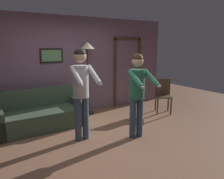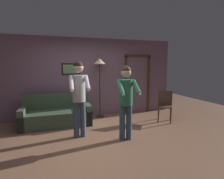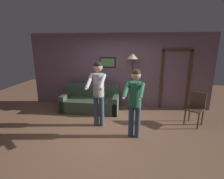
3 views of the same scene
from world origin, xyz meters
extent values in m
plane|color=#906449|center=(0.00, 0.00, 0.00)|extent=(12.00, 12.00, 0.00)
cube|color=slate|center=(0.00, 2.01, 1.30)|extent=(6.40, 0.06, 2.60)
cube|color=black|center=(-0.37, 1.96, 1.60)|extent=(0.57, 0.02, 0.36)
cube|color=#60945F|center=(-0.37, 1.95, 1.60)|extent=(0.49, 0.01, 0.28)
cube|color=#4C331E|center=(1.51, 1.96, 1.02)|extent=(0.08, 0.04, 2.04)
cube|color=#4C331E|center=(2.41, 1.96, 1.02)|extent=(0.08, 0.04, 2.04)
cube|color=#4C331E|center=(1.96, 1.96, 2.04)|extent=(0.98, 0.04, 0.08)
cube|color=#3F533D|center=(-0.86, 1.32, 0.21)|extent=(1.91, 0.88, 0.42)
cube|color=#3F533D|center=(-0.86, 1.68, 0.65)|extent=(1.90, 0.17, 0.45)
cube|color=#425942|center=(0.01, 1.34, 0.29)|extent=(0.17, 0.85, 0.58)
cylinder|color=#332D28|center=(0.51, 1.74, 0.01)|extent=(0.28, 0.28, 0.02)
cylinder|color=#332D28|center=(0.51, 1.74, 0.89)|extent=(0.04, 0.04, 1.73)
cone|color=#F9EAB7|center=(0.51, 1.74, 1.85)|extent=(0.38, 0.38, 0.18)
cylinder|color=#3E5069|center=(-0.41, 0.30, 0.43)|extent=(0.13, 0.13, 0.87)
cylinder|color=#3E5069|center=(-0.25, 0.29, 0.43)|extent=(0.13, 0.13, 0.87)
cylinder|color=#B2B2B7|center=(-0.33, 0.29, 1.17)|extent=(0.30, 0.30, 0.61)
sphere|color=tan|center=(-0.33, 0.29, 1.65)|extent=(0.24, 0.24, 0.24)
sphere|color=black|center=(-0.33, 0.29, 1.69)|extent=(0.23, 0.23, 0.23)
cylinder|color=#B2B2B7|center=(-0.51, 0.06, 1.32)|extent=(0.12, 0.52, 0.34)
cube|color=white|center=(-0.53, -0.18, 1.19)|extent=(0.05, 0.15, 0.04)
cylinder|color=#B2B2B7|center=(-0.17, 0.05, 1.32)|extent=(0.12, 0.52, 0.34)
cube|color=white|center=(-0.19, -0.19, 1.19)|extent=(0.05, 0.15, 0.04)
cylinder|color=#35506D|center=(0.58, -0.17, 0.41)|extent=(0.13, 0.13, 0.81)
cylinder|color=#35506D|center=(0.74, -0.19, 0.41)|extent=(0.13, 0.13, 0.81)
cylinder|color=#286B4C|center=(0.66, -0.18, 1.10)|extent=(0.30, 0.30, 0.58)
sphere|color=#D8AD8E|center=(0.66, -0.18, 1.55)|extent=(0.22, 0.22, 0.22)
sphere|color=#382314|center=(0.66, -0.18, 1.59)|extent=(0.21, 0.21, 0.21)
cylinder|color=#286B4C|center=(0.46, -0.38, 1.25)|extent=(0.16, 0.50, 0.30)
cube|color=white|center=(0.42, -0.61, 1.14)|extent=(0.06, 0.15, 0.04)
cylinder|color=#286B4C|center=(0.79, -0.43, 1.25)|extent=(0.16, 0.50, 0.30)
cube|color=white|center=(0.76, -0.66, 1.14)|extent=(0.06, 0.15, 0.04)
cylinder|color=#4C3828|center=(2.06, 0.67, 0.23)|extent=(0.04, 0.04, 0.45)
cylinder|color=#4C3828|center=(2.35, 0.46, 0.23)|extent=(0.04, 0.04, 0.45)
cylinder|color=#4C3828|center=(2.26, 0.96, 0.23)|extent=(0.04, 0.04, 0.45)
cylinder|color=#4C3828|center=(2.56, 0.76, 0.23)|extent=(0.04, 0.04, 0.45)
cube|color=#4C3828|center=(2.31, 0.71, 0.47)|extent=(0.58, 0.58, 0.03)
cube|color=#4C3828|center=(2.41, 0.87, 0.70)|extent=(0.37, 0.27, 0.45)
camera|label=1|loc=(-1.99, -3.51, 1.86)|focal=35.00mm
camera|label=2|loc=(-0.80, -3.78, 1.69)|focal=28.00mm
camera|label=3|loc=(0.70, -4.14, 2.26)|focal=28.00mm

